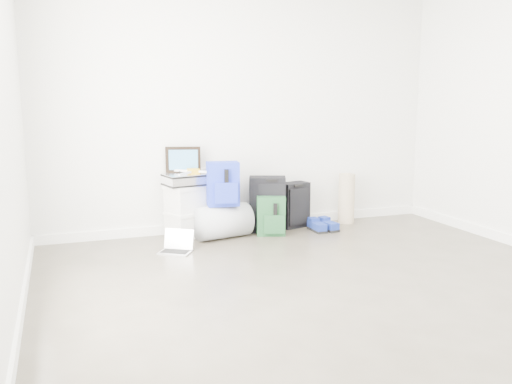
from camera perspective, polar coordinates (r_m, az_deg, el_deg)
name	(u,v)px	position (r m, az deg, el deg)	size (l,w,h in m)	color
ground	(361,305)	(3.98, 10.95, -11.62)	(5.00, 5.00, 0.00)	#3E382D
room_envelope	(368,56)	(3.74, 11.69, 13.89)	(4.52, 5.02, 2.71)	silver
boxes_stack	(186,211)	(5.73, -7.35, -2.01)	(0.48, 0.44, 0.55)	silver
briefcase	(186,180)	(5.67, -7.42, 1.30)	(0.42, 0.31, 0.12)	#B2B2B7
painting	(183,160)	(5.74, -7.68, 3.39)	(0.36, 0.13, 0.27)	black
drone	(193,171)	(5.66, -6.61, 2.19)	(0.48, 0.48, 0.05)	gold
duffel_bag	(223,221)	(5.67, -3.53, -3.11)	(0.35, 0.35, 0.57)	gray
blue_backpack	(223,185)	(5.56, -3.48, 0.77)	(0.35, 0.27, 0.45)	navy
large_suitcase	(268,204)	(5.91, 1.23, -1.31)	(0.44, 0.37, 0.61)	black
green_backpack	(271,216)	(5.77, 1.63, -2.59)	(0.34, 0.30, 0.42)	#14381F
carry_on	(294,205)	(6.13, 4.06, -1.37)	(0.36, 0.28, 0.51)	black
shoes	(322,226)	(6.04, 7.00, -3.60)	(0.27, 0.31, 0.10)	black
rolled_rug	(346,198)	(6.41, 9.50, -0.68)	(0.19, 0.19, 0.58)	tan
laptop	(177,247)	(5.24, -8.34, -5.71)	(0.36, 0.34, 0.21)	silver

